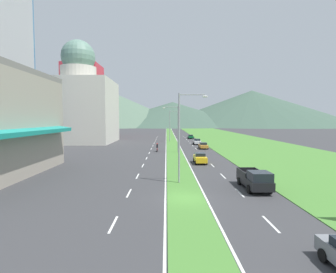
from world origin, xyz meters
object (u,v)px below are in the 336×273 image
Objects in this scene: street_lamp_near at (182,132)px; car_1 at (200,158)px; street_lamp_far at (171,124)px; motorcycle_rider at (157,148)px; street_lamp_mid at (176,126)px; pickup_truck_0 at (255,180)px; car_2 at (191,137)px; car_3 at (197,142)px; car_4 at (203,146)px.

street_lamp_near reaches higher than car_1.
street_lamp_far is 25.77m from motorcycle_rider.
pickup_truck_0 is at bearing -77.36° from street_lamp_mid.
street_lamp_far is at bearing 90.32° from street_lamp_near.
motorcycle_rider is at bearing 97.48° from street_lamp_near.
car_2 is 2.23× the size of motorcycle_rider.
motorcycle_rider reaches higher than car_3.
car_3 is at bearing 174.27° from car_1.
street_lamp_mid is 4.69× the size of motorcycle_rider.
street_lamp_near reaches higher than street_lamp_far.
street_lamp_near reaches higher than car_4.
street_lamp_mid reaches higher than pickup_truck_0.
car_2 is 21.32m from car_3.
street_lamp_mid reaches higher than car_4.
street_lamp_mid is at bearing -9.59° from car_2.
car_4 is at bearing 78.25° from street_lamp_near.
street_lamp_far is 14.83m from car_2.
car_3 is (-0.24, -21.32, 0.06)m from car_2.
street_lamp_far is 40.08m from car_1.
motorcycle_rider is at bearing -160.81° from pickup_truck_0.
car_2 is (6.47, 38.29, -4.72)m from street_lamp_mid.
pickup_truck_0 is (6.85, -2.71, -4.47)m from street_lamp_near.
street_lamp_mid is 1.74× the size of pickup_truck_0.
car_2 is at bearing 176.36° from car_1.
motorcycle_rider reaches higher than car_2.
street_lamp_mid is at bearing -104.27° from motorcycle_rider.
car_4 is 35.49m from pickup_truck_0.
pickup_truck_0 is 31.73m from motorcycle_rider.
car_1 is 51.90m from car_2.
street_lamp_far reaches higher than car_4.
car_2 is (3.29, 51.79, -0.09)m from car_1.
street_lamp_near is 1.01× the size of street_lamp_mid.
car_3 is (6.88, -9.16, -4.60)m from street_lamp_far.
motorcycle_rider is (-7.11, 14.51, -0.06)m from car_1.
street_lamp_near is at bearing -8.67° from car_3.
car_3 is at bearing -179.68° from pickup_truck_0.
car_3 is 45.94m from pickup_truck_0.
motorcycle_rider is at bearing -97.46° from street_lamp_far.
car_1 is 0.99× the size of car_3.
street_lamp_far is at bearing -30.34° from car_2.
car_1 is at bearing -5.73° from car_3.
car_2 is 67.25m from pickup_truck_0.
street_lamp_near is 26.25m from street_lamp_mid.
street_lamp_mid is at bearing -166.76° from car_1.
street_lamp_near is at bearing -15.49° from car_1.
motorcycle_rider is (-10.40, -5.52, 0.02)m from car_4.
street_lamp_mid is 2.25× the size of car_1.
street_lamp_near is at bearing -6.04° from car_2.
street_lamp_near reaches higher than pickup_truck_0.
car_2 is 0.83× the size of pickup_truck_0.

